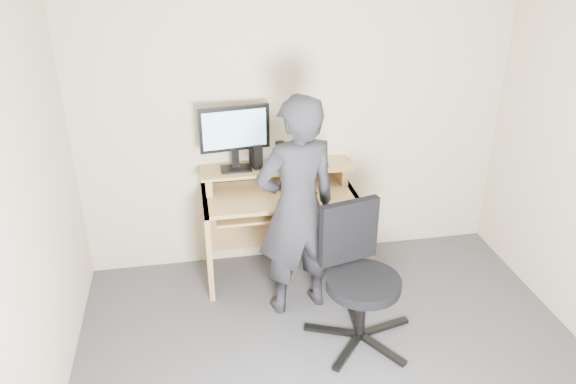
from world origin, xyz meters
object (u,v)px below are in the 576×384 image
object	(u,v)px
desk	(278,211)
person	(297,208)
office_chair	(358,271)
monitor	(235,133)

from	to	relation	value
desk	person	size ratio (longest dim) A/B	0.71
office_chair	person	bearing A→B (deg)	117.50
person	desk	bearing A→B (deg)	-96.74
monitor	office_chair	size ratio (longest dim) A/B	0.56
person	office_chair	bearing A→B (deg)	118.68
desk	monitor	size ratio (longest dim) A/B	2.20
monitor	office_chair	world-z (taller)	monitor
desk	monitor	xyz separation A→B (m)	(-0.32, 0.06, 0.67)
desk	person	world-z (taller)	person
desk	office_chair	world-z (taller)	office_chair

